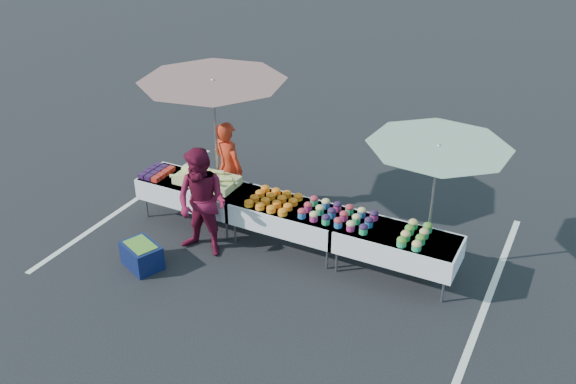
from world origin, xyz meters
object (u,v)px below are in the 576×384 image
at_px(table_right, 396,243).
at_px(customer, 202,203).
at_px(umbrella_right, 438,157).
at_px(table_center, 288,215).
at_px(umbrella_left, 213,92).
at_px(storage_bin, 142,255).
at_px(table_left, 194,190).
at_px(vendor, 228,168).

xyz_separation_m(table_right, customer, (-2.91, -0.75, 0.31)).
bearing_deg(table_right, umbrella_right, 48.33).
xyz_separation_m(table_center, umbrella_left, (-1.56, 0.40, 1.66)).
height_order(umbrella_left, umbrella_right, umbrella_left).
xyz_separation_m(table_center, table_right, (1.80, 0.00, 0.00)).
bearing_deg(umbrella_right, table_center, -169.49).
distance_m(customer, storage_bin, 1.22).
height_order(table_center, umbrella_right, umbrella_right).
distance_m(umbrella_right, storage_bin, 4.67).
bearing_deg(table_center, storage_bin, -138.77).
bearing_deg(storage_bin, table_left, 114.47).
xyz_separation_m(table_left, table_right, (3.60, 0.00, 0.00)).
bearing_deg(umbrella_left, storage_bin, -95.62).
bearing_deg(table_left, storage_bin, -88.00).
relative_size(table_right, umbrella_left, 0.65).
distance_m(umbrella_left, storage_bin, 2.82).
distance_m(customer, umbrella_left, 1.83).
bearing_deg(table_left, umbrella_right, 5.77).
distance_m(table_center, customer, 1.37).
bearing_deg(umbrella_right, customer, -160.59).
bearing_deg(customer, umbrella_left, 110.77).
bearing_deg(table_right, table_center, 180.00).
height_order(umbrella_left, storage_bin, umbrella_left).
height_order(table_left, umbrella_left, umbrella_left).
height_order(umbrella_right, storage_bin, umbrella_right).
bearing_deg(customer, table_right, 13.88).
bearing_deg(customer, vendor, 103.96).
bearing_deg(umbrella_left, table_right, -6.80).
relative_size(table_center, umbrella_right, 0.72).
xyz_separation_m(table_right, umbrella_left, (-3.36, 0.40, 1.66)).
xyz_separation_m(umbrella_left, umbrella_right, (3.71, -0.00, -0.34)).
xyz_separation_m(table_right, vendor, (-3.24, 0.55, 0.26)).
bearing_deg(vendor, table_center, 171.71).
relative_size(table_right, vendor, 1.10).
bearing_deg(umbrella_right, vendor, 177.61).
bearing_deg(table_right, customer, -165.53).
relative_size(table_left, customer, 1.04).
relative_size(table_left, vendor, 1.10).
bearing_deg(table_right, storage_bin, -156.65).
bearing_deg(umbrella_left, table_left, -121.31).
distance_m(vendor, umbrella_right, 3.76).
relative_size(umbrella_right, storage_bin, 3.52).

